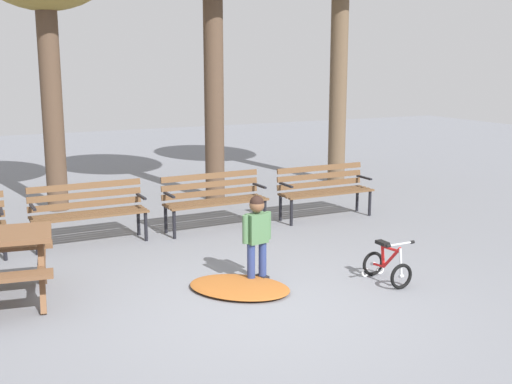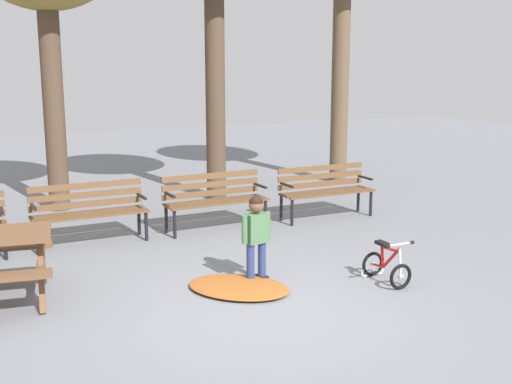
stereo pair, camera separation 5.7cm
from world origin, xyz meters
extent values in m
plane|color=slate|center=(0.00, 0.00, 0.00)|extent=(36.00, 36.00, 0.00)
cube|color=brown|center=(-2.04, 1.07, 0.36)|extent=(0.14, 0.57, 0.76)
cube|color=brown|center=(-1.96, 1.57, 0.36)|extent=(0.14, 0.57, 0.76)
cube|color=brown|center=(-2.00, 1.32, 0.42)|extent=(0.25, 1.10, 0.04)
cylinder|color=black|center=(-2.24, 2.94, 0.22)|extent=(0.05, 0.05, 0.44)
cylinder|color=black|center=(-2.23, 3.30, 0.22)|extent=(0.05, 0.05, 0.44)
cube|color=black|center=(-2.24, 3.12, 0.62)|extent=(0.06, 0.40, 0.03)
cube|color=brown|center=(-1.09, 3.35, 0.44)|extent=(1.60, 0.09, 0.03)
cube|color=brown|center=(-1.09, 3.23, 0.44)|extent=(1.60, 0.09, 0.03)
cube|color=brown|center=(-1.09, 3.11, 0.44)|extent=(1.60, 0.09, 0.03)
cube|color=brown|center=(-1.08, 2.99, 0.44)|extent=(1.60, 0.09, 0.03)
cube|color=brown|center=(-1.09, 3.39, 0.54)|extent=(1.60, 0.06, 0.09)
cube|color=brown|center=(-1.09, 3.39, 0.67)|extent=(1.60, 0.06, 0.09)
cube|color=brown|center=(-1.09, 3.39, 0.81)|extent=(1.60, 0.06, 0.09)
cylinder|color=black|center=(-0.34, 3.02, 0.22)|extent=(0.05, 0.05, 0.44)
cylinder|color=black|center=(-0.34, 3.38, 0.22)|extent=(0.05, 0.05, 0.44)
cube|color=black|center=(-0.34, 3.20, 0.62)|extent=(0.04, 0.40, 0.03)
cylinder|color=black|center=(-1.84, 3.01, 0.22)|extent=(0.05, 0.05, 0.44)
cylinder|color=black|center=(-1.84, 3.37, 0.22)|extent=(0.05, 0.05, 0.44)
cube|color=black|center=(-1.84, 3.19, 0.62)|extent=(0.04, 0.40, 0.03)
cube|color=brown|center=(0.81, 3.31, 0.44)|extent=(1.60, 0.11, 0.03)
cube|color=brown|center=(0.81, 3.19, 0.44)|extent=(1.60, 0.11, 0.03)
cube|color=brown|center=(0.81, 3.07, 0.44)|extent=(1.60, 0.11, 0.03)
cube|color=brown|center=(0.82, 2.95, 0.44)|extent=(1.60, 0.11, 0.03)
cube|color=brown|center=(0.81, 3.35, 0.54)|extent=(1.60, 0.08, 0.09)
cube|color=brown|center=(0.81, 3.35, 0.67)|extent=(1.60, 0.08, 0.09)
cube|color=brown|center=(0.81, 3.35, 0.81)|extent=(1.60, 0.08, 0.09)
cylinder|color=black|center=(1.57, 2.99, 0.22)|extent=(0.05, 0.05, 0.44)
cylinder|color=black|center=(1.56, 3.35, 0.22)|extent=(0.05, 0.05, 0.44)
cube|color=black|center=(1.56, 3.17, 0.62)|extent=(0.05, 0.40, 0.03)
cylinder|color=black|center=(0.07, 2.95, 0.22)|extent=(0.05, 0.05, 0.44)
cylinder|color=black|center=(0.06, 3.31, 0.22)|extent=(0.05, 0.05, 0.44)
cube|color=black|center=(0.06, 3.13, 0.62)|extent=(0.05, 0.40, 0.03)
cube|color=brown|center=(2.71, 3.19, 0.44)|extent=(1.60, 0.07, 0.03)
cube|color=brown|center=(2.71, 3.07, 0.44)|extent=(1.60, 0.07, 0.03)
cube|color=brown|center=(2.71, 2.95, 0.44)|extent=(1.60, 0.07, 0.03)
cube|color=brown|center=(2.71, 2.83, 0.44)|extent=(1.60, 0.07, 0.03)
cube|color=brown|center=(2.71, 3.23, 0.54)|extent=(1.60, 0.04, 0.09)
cube|color=brown|center=(2.71, 3.23, 0.67)|extent=(1.60, 0.04, 0.09)
cube|color=brown|center=(2.71, 3.23, 0.81)|extent=(1.60, 0.04, 0.09)
cylinder|color=black|center=(3.46, 2.85, 0.22)|extent=(0.05, 0.05, 0.44)
cylinder|color=black|center=(3.46, 3.21, 0.22)|extent=(0.05, 0.05, 0.44)
cube|color=black|center=(3.46, 3.03, 0.62)|extent=(0.04, 0.40, 0.03)
cylinder|color=black|center=(1.96, 2.85, 0.22)|extent=(0.05, 0.05, 0.44)
cylinder|color=black|center=(1.96, 3.21, 0.22)|extent=(0.05, 0.05, 0.44)
cube|color=black|center=(1.96, 3.03, 0.62)|extent=(0.04, 0.40, 0.03)
cylinder|color=navy|center=(0.40, 0.78, 0.24)|extent=(0.09, 0.09, 0.47)
cube|color=black|center=(0.40, 0.78, 0.03)|extent=(0.11, 0.17, 0.06)
cylinder|color=navy|center=(0.24, 0.75, 0.24)|extent=(0.09, 0.09, 0.47)
cube|color=black|center=(0.24, 0.75, 0.03)|extent=(0.11, 0.17, 0.06)
cube|color=#477047|center=(0.32, 0.76, 0.65)|extent=(0.27, 0.18, 0.35)
sphere|color=brown|center=(0.32, 0.76, 0.92)|extent=(0.17, 0.17, 0.17)
sphere|color=black|center=(0.32, 0.76, 0.95)|extent=(0.17, 0.17, 0.17)
cylinder|color=#477047|center=(0.48, 0.79, 0.66)|extent=(0.07, 0.07, 0.33)
cylinder|color=#477047|center=(0.16, 0.74, 0.66)|extent=(0.07, 0.07, 0.33)
torus|color=black|center=(1.67, -0.19, 0.15)|extent=(0.30, 0.04, 0.30)
cylinder|color=silver|center=(1.67, -0.19, 0.15)|extent=(0.05, 0.04, 0.04)
torus|color=black|center=(1.67, 0.33, 0.15)|extent=(0.30, 0.04, 0.30)
cylinder|color=silver|center=(1.67, 0.33, 0.15)|extent=(0.05, 0.04, 0.04)
torus|color=white|center=(1.78, 0.33, 0.05)|extent=(0.11, 0.03, 0.11)
torus|color=white|center=(1.56, 0.33, 0.05)|extent=(0.11, 0.03, 0.11)
cylinder|color=red|center=(1.67, -0.01, 0.32)|extent=(0.04, 0.31, 0.32)
cylinder|color=red|center=(1.67, 0.15, 0.30)|extent=(0.04, 0.08, 0.27)
cylinder|color=red|center=(1.67, 0.23, 0.16)|extent=(0.03, 0.20, 0.05)
cylinder|color=silver|center=(1.67, -0.17, 0.31)|extent=(0.03, 0.07, 0.32)
cylinder|color=red|center=(1.67, 0.01, 0.42)|extent=(0.04, 0.32, 0.05)
cube|color=black|center=(1.67, 0.17, 0.45)|extent=(0.09, 0.17, 0.04)
cylinder|color=silver|center=(1.67, -0.15, 0.52)|extent=(0.34, 0.03, 0.02)
cylinder|color=black|center=(1.84, -0.15, 0.52)|extent=(0.05, 0.04, 0.04)
cylinder|color=black|center=(1.50, -0.15, 0.52)|extent=(0.05, 0.04, 0.04)
ellipsoid|color=#9E5623|center=(0.02, 0.60, 0.04)|extent=(1.40, 1.44, 0.07)
cylinder|color=brown|center=(-1.13, 5.62, 1.77)|extent=(0.35, 0.35, 3.54)
cylinder|color=brown|center=(1.68, 5.26, 1.92)|extent=(0.36, 0.36, 3.85)
cylinder|color=brown|center=(4.69, 5.73, 2.05)|extent=(0.36, 0.36, 4.10)
camera|label=1|loc=(-2.87, -5.65, 2.54)|focal=44.98mm
camera|label=2|loc=(-2.82, -5.68, 2.54)|focal=44.98mm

